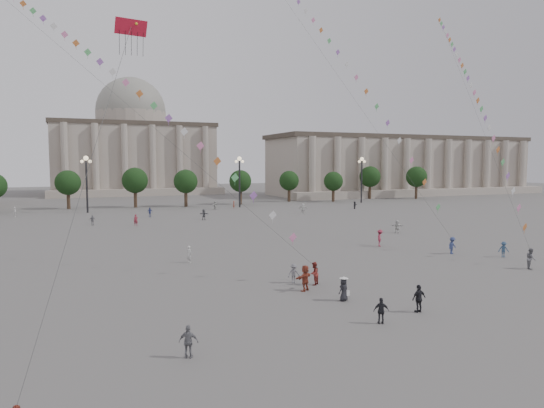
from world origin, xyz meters
name	(u,v)px	position (x,y,z in m)	size (l,w,h in m)	color
ground	(362,306)	(0.00, 0.00, 0.00)	(360.00, 360.00, 0.00)	#575452
hall_east	(403,166)	(75.00, 93.89, 8.43)	(84.00, 26.22, 17.20)	#A5998B
hall_central	(132,147)	(0.00, 129.22, 14.23)	(48.30, 34.30, 35.50)	#A5998B
tree_row	(161,181)	(0.00, 78.00, 5.39)	(137.12, 5.12, 8.00)	#372B1B
lamp_post_mid_west	(86,174)	(-15.00, 70.00, 7.35)	(2.00, 0.90, 10.65)	#262628
lamp_post_mid_east	(239,172)	(15.00, 70.00, 7.35)	(2.00, 0.90, 10.65)	#262628
lamp_post_far_east	(362,171)	(45.00, 70.00, 7.35)	(2.00, 0.90, 10.65)	#262628
person_crowd_0	(150,212)	(-5.24, 58.49, 0.84)	(0.98, 0.41, 1.68)	#38437F
person_crowd_4	(215,205)	(8.87, 67.49, 0.87)	(1.61, 0.51, 1.74)	#B8B8B4
person_crowd_6	(294,273)	(-1.61, 7.26, 0.77)	(0.99, 0.57, 1.54)	slate
person_crowd_7	(397,226)	(22.63, 26.59, 0.88)	(1.63, 0.52, 1.76)	silver
person_crowd_8	(380,238)	(14.40, 18.69, 0.95)	(1.23, 0.70, 1.90)	#95283F
person_crowd_9	(355,205)	(35.60, 57.81, 0.75)	(1.40, 0.45, 1.51)	black
person_crowd_10	(15,212)	(-26.81, 67.63, 0.86)	(0.63, 0.41, 1.72)	silver
person_crowd_12	(204,214)	(2.40, 50.94, 0.89)	(1.65, 0.53, 1.78)	slate
person_crowd_13	(189,254)	(-7.45, 18.07, 0.81)	(0.59, 0.39, 1.61)	beige
person_crowd_14	(504,249)	(22.12, 8.73, 0.79)	(1.02, 0.59, 1.58)	#2E4969
person_crowd_16	(92,220)	(-14.85, 50.60, 0.77)	(0.90, 0.37, 1.54)	slate
person_crowd_18	(234,205)	(13.05, 68.00, 0.75)	(0.55, 0.36, 1.50)	#9D3E2B
person_crowd_19	(136,220)	(-8.86, 47.60, 0.85)	(0.62, 0.41, 1.70)	maroon
person_crowd_21	(303,208)	(21.92, 53.77, 0.96)	(1.78, 0.57, 1.92)	silver
tourist_1	(381,311)	(-0.92, -3.38, 0.77)	(0.90, 0.38, 1.54)	black
tourist_2	(305,278)	(-1.81, 4.88, 0.96)	(1.78, 0.57, 1.91)	#953B28
tourist_3	(189,342)	(-12.46, -4.03, 0.81)	(0.95, 0.40, 1.62)	slate
tourist_4	(419,299)	(2.56, -2.46, 0.88)	(1.04, 0.43, 1.77)	black
kite_flyer_0	(314,273)	(-0.40, 6.16, 0.89)	(0.87, 0.68, 1.78)	maroon
kite_flyer_1	(452,245)	(18.63, 12.02, 0.88)	(1.14, 0.66, 1.77)	navy
kite_flyer_2	(531,259)	(19.97, 3.86, 0.93)	(0.91, 0.71, 1.86)	slate
hat_person	(344,289)	(-0.51, 1.55, 0.84)	(0.90, 0.73, 1.69)	black
dragon_kite	(130,40)	(-13.38, 8.78, 17.85)	(4.14, 9.80, 26.09)	red
kite_train_west	(82,53)	(-16.02, 28.73, 20.76)	(29.92, 42.38, 63.49)	#3F3F3F
kite_train_mid	(310,22)	(15.41, 38.59, 29.91)	(6.74, 49.62, 72.80)	#3F3F3F
kite_train_east	(470,86)	(31.28, 23.39, 19.46)	(21.74, 36.50, 54.24)	#3F3F3F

